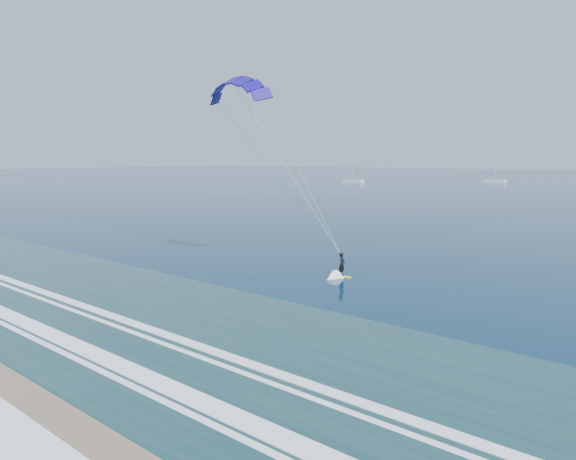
# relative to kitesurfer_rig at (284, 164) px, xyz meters

# --- Properties ---
(kitesurfer_rig) EXTENTS (13.91, 5.62, 17.61)m
(kitesurfer_rig) POSITION_rel_kitesurfer_rig_xyz_m (0.00, 0.00, 0.00)
(kitesurfer_rig) COLOR yellow
(kitesurfer_rig) RESTS_ON ground
(sailboat_0) EXTENTS (9.29, 2.40, 12.55)m
(sailboat_0) POSITION_rel_kitesurfer_rig_xyz_m (-80.04, 137.44, -8.51)
(sailboat_0) COLOR silver
(sailboat_0) RESTS_ON ground
(sailboat_1) EXTENTS (8.16, 2.40, 11.28)m
(sailboat_1) POSITION_rel_kitesurfer_rig_xyz_m (-37.26, 172.68, -8.52)
(sailboat_1) COLOR silver
(sailboat_1) RESTS_ON ground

